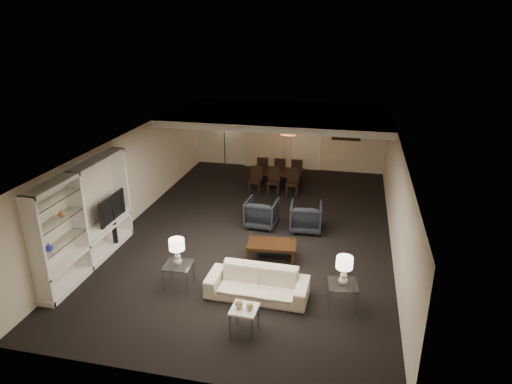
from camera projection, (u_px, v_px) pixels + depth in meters
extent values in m
plane|color=black|center=(256.00, 230.00, 12.26)|extent=(11.00, 11.00, 0.00)
cube|color=silver|center=(256.00, 140.00, 11.35)|extent=(7.00, 11.00, 0.02)
cube|color=beige|center=(288.00, 135.00, 16.81)|extent=(7.00, 0.02, 2.50)
cube|color=beige|center=(176.00, 313.00, 6.80)|extent=(7.00, 0.02, 2.50)
cube|color=beige|center=(132.00, 177.00, 12.51)|extent=(0.02, 11.00, 2.50)
cube|color=beige|center=(396.00, 198.00, 11.10)|extent=(0.02, 11.00, 2.50)
cube|color=silver|center=(280.00, 115.00, 14.57)|extent=(7.00, 4.00, 0.20)
cube|color=beige|center=(264.00, 136.00, 16.94)|extent=(1.50, 0.12, 2.40)
cube|color=silver|center=(307.00, 142.00, 16.71)|extent=(0.90, 0.05, 2.10)
cube|color=#142D38|center=(347.00, 131.00, 16.24)|extent=(0.95, 0.04, 0.65)
cylinder|color=#D8591E|center=(289.00, 131.00, 14.69)|extent=(0.52, 0.52, 0.24)
imported|color=beige|center=(257.00, 284.00, 9.27)|extent=(2.09, 0.86, 0.60)
imported|color=black|center=(262.00, 213.00, 12.36)|extent=(0.88, 0.90, 0.77)
imported|color=black|center=(306.00, 217.00, 12.12)|extent=(0.88, 0.91, 0.77)
sphere|color=tan|center=(239.00, 304.00, 8.20)|extent=(0.15, 0.15, 0.15)
sphere|color=tan|center=(250.00, 306.00, 8.16)|extent=(0.13, 0.13, 0.13)
imported|color=black|center=(108.00, 208.00, 10.99)|extent=(1.10, 0.14, 0.63)
imported|color=#272CA9|center=(49.00, 247.00, 8.96)|extent=(0.17, 0.17, 0.17)
imported|color=#B4733C|center=(61.00, 213.00, 9.27)|extent=(0.15, 0.15, 0.16)
cube|color=black|center=(114.00, 228.00, 11.20)|extent=(0.15, 0.15, 1.02)
imported|color=black|center=(277.00, 179.00, 15.18)|extent=(1.70, 1.00, 0.58)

